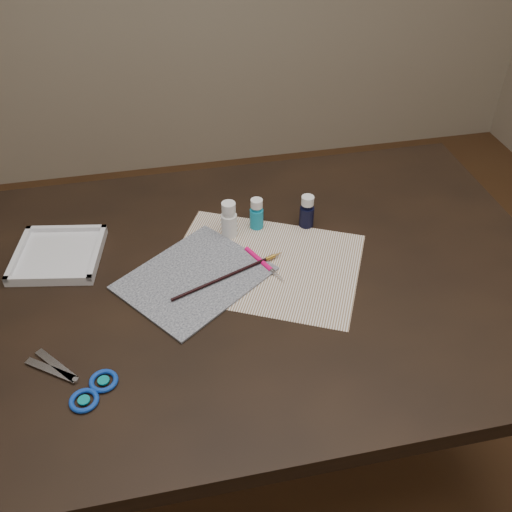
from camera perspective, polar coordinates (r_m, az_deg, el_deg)
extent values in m
cube|color=#422614|center=(1.82, 0.00, -19.94)|extent=(3.50, 3.50, 0.02)
cube|color=black|center=(1.50, 0.00, -12.55)|extent=(1.30, 0.90, 0.75)
cube|color=white|center=(1.25, 0.86, -0.84)|extent=(0.50, 0.46, 0.00)
cube|color=black|center=(1.22, -6.15, -2.18)|extent=(0.37, 0.35, 0.00)
cylinder|color=white|center=(1.30, -2.72, 3.68)|extent=(0.04, 0.04, 0.09)
cylinder|color=#1388AA|center=(1.33, 0.06, 4.25)|extent=(0.04, 0.04, 0.08)
cylinder|color=black|center=(1.34, 5.12, 4.46)|extent=(0.04, 0.04, 0.08)
cube|color=silver|center=(1.33, -19.17, 0.17)|extent=(0.21, 0.21, 0.02)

